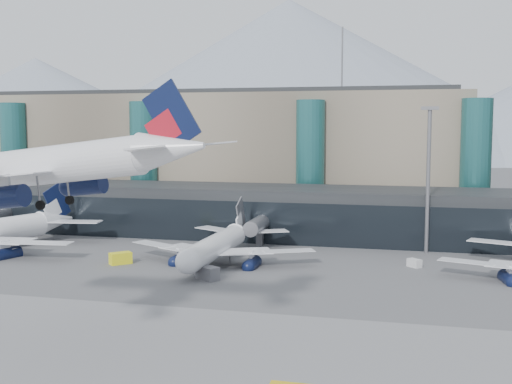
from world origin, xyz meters
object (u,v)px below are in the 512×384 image
hero_jet (69,154)px  veh_a (10,252)px  veh_c (208,273)px  veh_g (414,263)px  lightmast_mid (428,171)px  jet_parked_mid (221,237)px  veh_h (121,258)px

hero_jet → veh_a: hero_jet is taller
veh_c → veh_g: veh_c is taller
lightmast_mid → hero_jet: (-34.55, -59.89, 5.11)m
veh_c → veh_a: bearing=-158.8°
jet_parked_mid → veh_a: 36.67m
jet_parked_mid → veh_a: bearing=98.9°
veh_c → veh_h: size_ratio=1.03×
veh_a → veh_h: size_ratio=0.81×
veh_g → jet_parked_mid: bearing=-129.6°
veh_h → jet_parked_mid: bearing=-23.7°
veh_g → veh_h: (-46.17, -9.12, 0.30)m
veh_g → veh_c: bearing=-106.7°
jet_parked_mid → veh_a: (-36.19, -5.00, -3.26)m
hero_jet → veh_c: bearing=90.3°
hero_jet → veh_c: 36.70m
lightmast_mid → hero_jet: 69.33m
hero_jet → veh_g: size_ratio=14.78×
hero_jet → veh_h: hero_jet is taller
veh_h → veh_a: bearing=131.6°
jet_parked_mid → veh_c: size_ratio=9.47×
veh_c → lightmast_mid: bearing=75.1°
jet_parked_mid → veh_c: bearing=-170.4°
veh_g → veh_h: 47.06m
lightmast_mid → veh_a: 73.50m
lightmast_mid → hero_jet: bearing=-120.0°
hero_jet → veh_h: (-13.60, 38.17, -18.59)m
veh_a → veh_g: size_ratio=1.24×
lightmast_mid → veh_h: 54.52m
veh_c → veh_g: (29.13, 15.81, -0.33)m
veh_a → veh_g: (67.22, 8.05, -0.13)m
lightmast_mid → veh_a: lightmast_mid is taller
jet_parked_mid → hero_jet: bearing=179.1°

